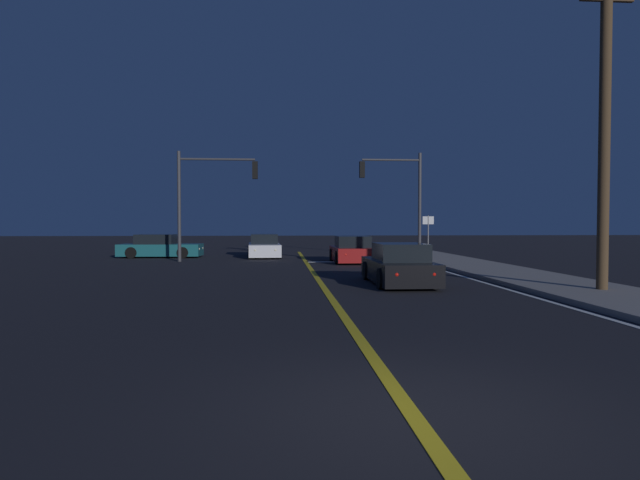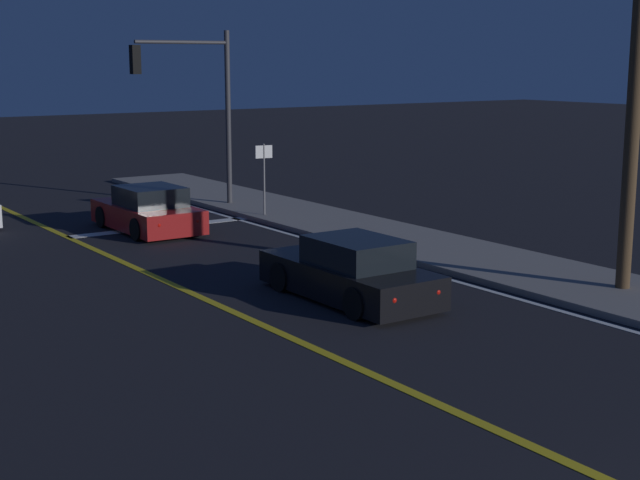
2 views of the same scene
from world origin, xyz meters
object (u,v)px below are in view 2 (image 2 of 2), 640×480
car_side_waiting_red (148,211)px  street_sign_corner (264,169)px  utility_pole_right (637,59)px  car_following_oncoming_black (351,273)px  traffic_signal_near_right (195,92)px

car_side_waiting_red → street_sign_corner: bearing=-2.7°
street_sign_corner → car_side_waiting_red: bearing=177.6°
utility_pole_right → car_following_oncoming_black: bearing=150.0°
traffic_signal_near_right → street_sign_corner: size_ratio=2.48×
traffic_signal_near_right → street_sign_corner: (0.91, -2.80, -2.30)m
utility_pole_right → car_side_waiting_red: bearing=112.6°
car_side_waiting_red → utility_pole_right: utility_pole_right is taller
car_following_oncoming_black → traffic_signal_near_right: (2.77, 12.40, 3.33)m
traffic_signal_near_right → street_sign_corner: 3.74m
car_side_waiting_red → car_following_oncoming_black: (0.20, -9.76, -0.00)m
traffic_signal_near_right → street_sign_corner: traffic_signal_near_right is taller
car_following_oncoming_black → utility_pole_right: size_ratio=0.47×
car_side_waiting_red → car_following_oncoming_black: 9.77m
car_side_waiting_red → traffic_signal_near_right: (2.97, 2.64, 3.33)m
traffic_signal_near_right → utility_pole_right: size_ratio=0.62×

